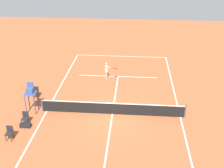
{
  "coord_description": "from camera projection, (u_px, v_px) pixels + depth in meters",
  "views": [
    {
      "loc": [
        -1.46,
        17.84,
        11.43
      ],
      "look_at": [
        0.32,
        -3.45,
        0.8
      ],
      "focal_mm": 45.04,
      "sensor_mm": 36.0,
      "label": 1
    }
  ],
  "objects": [
    {
      "name": "tennis_ball",
      "position": [
        92.0,
        81.0,
        26.14
      ],
      "size": [
        0.07,
        0.07,
        0.07
      ],
      "primitive_type": "sphere",
      "color": "#CCE033",
      "rests_on": "ground"
    },
    {
      "name": "courtside_chair_near",
      "position": [
        9.0,
        132.0,
        18.17
      ],
      "size": [
        0.44,
        0.46,
        0.95
      ],
      "color": "#262626",
      "rests_on": "ground"
    },
    {
      "name": "ground_plane",
      "position": [
        112.0,
        114.0,
        21.11
      ],
      "size": [
        60.0,
        60.0,
        0.0
      ],
      "primitive_type": "plane",
      "color": "#AD5933"
    },
    {
      "name": "courtside_chair_far",
      "position": [
        25.0,
        117.0,
        19.73
      ],
      "size": [
        0.44,
        0.46,
        0.95
      ],
      "color": "#262626",
      "rests_on": "ground"
    },
    {
      "name": "court_lines",
      "position": [
        112.0,
        114.0,
        21.11
      ],
      "size": [
        10.19,
        24.6,
        0.01
      ],
      "color": "white",
      "rests_on": "ground"
    },
    {
      "name": "equipment_bag",
      "position": [
        26.0,
        125.0,
        19.54
      ],
      "size": [
        0.76,
        0.32,
        0.3
      ],
      "primitive_type": "cube",
      "color": "black",
      "rests_on": "ground"
    },
    {
      "name": "player_serving",
      "position": [
        107.0,
        70.0,
        26.21
      ],
      "size": [
        1.2,
        0.82,
        1.63
      ],
      "rotation": [
        0.0,
        0.0,
        1.31
      ],
      "color": "#D8A884",
      "rests_on": "ground"
    },
    {
      "name": "tennis_net",
      "position": [
        112.0,
        108.0,
        20.89
      ],
      "size": [
        10.79,
        0.1,
        1.07
      ],
      "color": "#4C4C51",
      "rests_on": "ground"
    },
    {
      "name": "courtside_chair_mid",
      "position": [
        36.0,
        92.0,
        23.17
      ],
      "size": [
        0.44,
        0.46,
        0.95
      ],
      "color": "#262626",
      "rests_on": "ground"
    },
    {
      "name": "umpire_chair",
      "position": [
        30.0,
        93.0,
        20.73
      ],
      "size": [
        0.8,
        0.8,
        2.41
      ],
      "color": "#38518C",
      "rests_on": "ground"
    }
  ]
}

